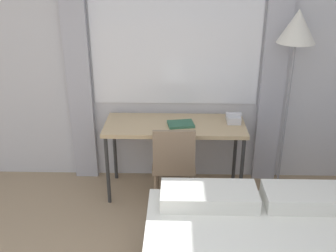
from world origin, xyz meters
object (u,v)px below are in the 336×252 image
object	(u,v)px
telephone	(233,118)
book	(181,124)
desk_chair	(174,161)
desk	(175,130)
standing_lamp	(296,37)

from	to	relation	value
telephone	book	size ratio (longest dim) A/B	0.64
desk_chair	telephone	size ratio (longest dim) A/B	4.84
desk_chair	book	bearing A→B (deg)	73.27
desk	telephone	distance (m)	0.58
book	telephone	bearing A→B (deg)	10.44
desk_chair	standing_lamp	distance (m)	1.57
desk_chair	standing_lamp	world-z (taller)	standing_lamp
standing_lamp	telephone	size ratio (longest dim) A/B	10.48
desk	book	xyz separation A→B (m)	(0.06, -0.03, 0.08)
standing_lamp	book	distance (m)	1.31
standing_lamp	book	bearing A→B (deg)	-175.23
desk	telephone	xyz separation A→B (m)	(0.57, 0.06, 0.10)
telephone	book	xyz separation A→B (m)	(-0.51, -0.09, -0.03)
book	desk	bearing A→B (deg)	148.66
telephone	book	bearing A→B (deg)	-169.56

